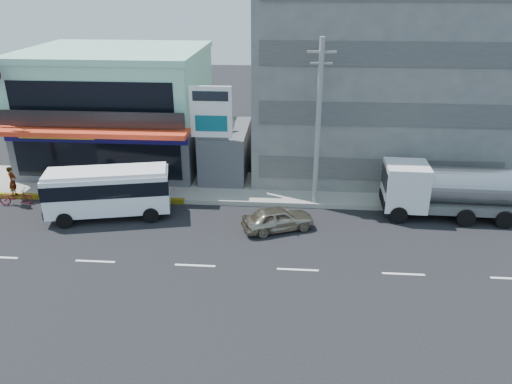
# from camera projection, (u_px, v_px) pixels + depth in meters

# --- Properties ---
(ground) EXTENTS (120.00, 120.00, 0.00)m
(ground) POSITION_uv_depth(u_px,v_px,m) (195.00, 265.00, 24.31)
(ground) COLOR black
(ground) RESTS_ON ground
(sidewalk) EXTENTS (70.00, 5.00, 0.30)m
(sidewalk) POSITION_uv_depth(u_px,v_px,m) (298.00, 190.00, 32.60)
(sidewalk) COLOR gray
(sidewalk) RESTS_ON ground
(shop_building) EXTENTS (12.40, 11.70, 8.00)m
(shop_building) POSITION_uv_depth(u_px,v_px,m) (120.00, 111.00, 36.05)
(shop_building) COLOR #404145
(shop_building) RESTS_ON ground
(concrete_building) EXTENTS (16.00, 12.00, 14.00)m
(concrete_building) POSITION_uv_depth(u_px,v_px,m) (373.00, 70.00, 34.56)
(concrete_building) COLOR gray
(concrete_building) RESTS_ON ground
(gap_structure) EXTENTS (3.00, 6.00, 3.50)m
(gap_structure) POSITION_uv_depth(u_px,v_px,m) (226.00, 152.00, 34.60)
(gap_structure) COLOR #404145
(gap_structure) RESTS_ON ground
(satellite_dish) EXTENTS (1.50, 1.50, 0.15)m
(satellite_dish) POSITION_uv_depth(u_px,v_px,m) (224.00, 131.00, 32.96)
(satellite_dish) COLOR slate
(satellite_dish) RESTS_ON gap_structure
(billboard) EXTENTS (2.60, 0.18, 6.90)m
(billboard) POSITION_uv_depth(u_px,v_px,m) (211.00, 118.00, 30.81)
(billboard) COLOR gray
(billboard) RESTS_ON ground
(utility_pole_near) EXTENTS (1.60, 0.30, 10.00)m
(utility_pole_near) POSITION_uv_depth(u_px,v_px,m) (318.00, 124.00, 28.62)
(utility_pole_near) COLOR #999993
(utility_pole_near) RESTS_ON ground
(minibus) EXTENTS (7.27, 3.68, 2.91)m
(minibus) POSITION_uv_depth(u_px,v_px,m) (108.00, 189.00, 28.59)
(minibus) COLOR white
(minibus) RESTS_ON ground
(sedan) EXTENTS (4.26, 2.97, 1.35)m
(sedan) POSITION_uv_depth(u_px,v_px,m) (278.00, 219.00, 27.51)
(sedan) COLOR tan
(sedan) RESTS_ON ground
(tanker_truck) EXTENTS (8.06, 2.79, 3.15)m
(tanker_truck) POSITION_uv_depth(u_px,v_px,m) (449.00, 190.00, 28.64)
(tanker_truck) COLOR silver
(tanker_truck) RESTS_ON ground
(motorcycle_rider) EXTENTS (2.03, 1.05, 2.48)m
(motorcycle_rider) POSITION_uv_depth(u_px,v_px,m) (15.00, 192.00, 30.51)
(motorcycle_rider) COLOR maroon
(motorcycle_rider) RESTS_ON ground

